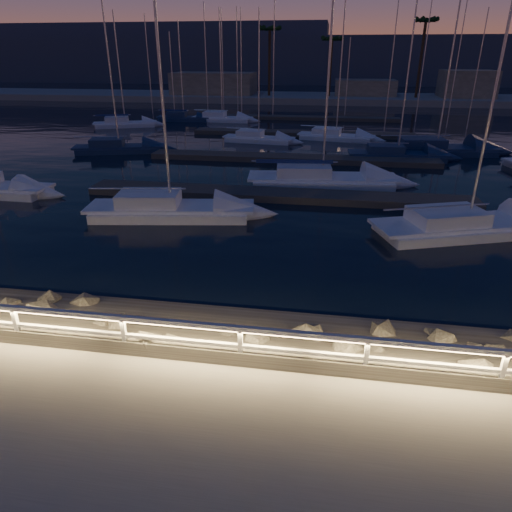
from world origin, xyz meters
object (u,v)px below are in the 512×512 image
object	(u,v)px
sailboat_j	(257,138)
sailboat_n	(221,118)
sailboat_c	(318,178)
sailboat_k	(334,136)
sailboat_l	(433,148)
guard_rail	(197,333)
sailboat_m	(182,118)
sailboat_g	(395,154)
sailboat_f	(117,147)
sailboat_i	(124,123)
sailboat_b	(166,208)
sailboat_d	(463,224)

from	to	relation	value
sailboat_j	sailboat_n	world-z (taller)	sailboat_n
sailboat_c	sailboat_j	distance (m)	15.70
sailboat_k	sailboat_n	xyz separation A→B (m)	(-13.62, 10.73, 0.02)
sailboat_j	sailboat_c	bearing A→B (deg)	-59.25
sailboat_j	sailboat_l	size ratio (longest dim) A/B	0.69
guard_rail	sailboat_m	distance (m)	48.78
sailboat_j	sailboat_g	bearing A→B (deg)	-18.13
guard_rail	sailboat_n	bearing A→B (deg)	102.59
guard_rail	sailboat_f	distance (m)	30.77
sailboat_i	sailboat_k	size ratio (longest dim) A/B	0.97
sailboat_b	sailboat_m	xyz separation A→B (m)	(-10.06, 34.40, -0.05)
sailboat_g	sailboat_k	distance (m)	9.35
sailboat_d	sailboat_g	world-z (taller)	sailboat_d
sailboat_b	sailboat_l	world-z (taller)	sailboat_l
sailboat_b	sailboat_l	size ratio (longest dim) A/B	0.87
sailboat_c	sailboat_g	world-z (taller)	sailboat_c
sailboat_f	sailboat_k	size ratio (longest dim) A/B	1.03
guard_rail	sailboat_m	world-z (taller)	sailboat_m
guard_rail	sailboat_g	xyz separation A→B (m)	(7.94, 27.93, -0.96)
sailboat_f	sailboat_g	world-z (taller)	sailboat_g
sailboat_b	sailboat_d	bearing A→B (deg)	-8.94
sailboat_d	sailboat_j	xyz separation A→B (m)	(-13.08, 21.70, -0.04)
guard_rail	sailboat_j	bearing A→B (deg)	96.60
sailboat_i	sailboat_m	size ratio (longest dim) A/B	1.06
sailboat_f	sailboat_i	size ratio (longest dim) A/B	1.06
sailboat_f	sailboat_n	size ratio (longest dim) A/B	1.01
guard_rail	sailboat_j	distance (m)	33.85
sailboat_b	sailboat_k	distance (m)	25.40
sailboat_c	sailboat_i	xyz separation A→B (m)	(-22.41, 21.32, -0.04)
sailboat_b	sailboat_k	size ratio (longest dim) A/B	1.16
sailboat_c	sailboat_d	distance (m)	10.01
sailboat_k	sailboat_l	size ratio (longest dim) A/B	0.75
sailboat_f	sailboat_i	xyz separation A→B (m)	(-5.42, 13.48, 0.01)
sailboat_i	sailboat_k	world-z (taller)	sailboat_k
guard_rail	sailboat_k	distance (m)	36.13
sailboat_b	sailboat_l	xyz separation A→B (m)	(16.37, 18.60, -0.00)
sailboat_i	sailboat_k	bearing A→B (deg)	-32.37
sailboat_c	sailboat_d	xyz separation A→B (m)	(6.89, -7.27, -0.03)
guard_rail	sailboat_m	xyz separation A→B (m)	(-15.13, 46.36, -0.96)
sailboat_f	sailboat_i	bearing A→B (deg)	96.17
sailboat_b	sailboat_i	distance (m)	32.26
sailboat_m	sailboat_n	world-z (taller)	sailboat_n
sailboat_d	sailboat_m	xyz separation A→B (m)	(-24.32, 34.44, -0.02)
sailboat_f	sailboat_g	size ratio (longest dim) A/B	0.98
guard_rail	sailboat_n	distance (m)	47.87
sailboat_j	sailboat_d	bearing A→B (deg)	-51.39
sailboat_m	sailboat_n	bearing A→B (deg)	1.77
sailboat_d	guard_rail	bearing A→B (deg)	-147.28
sailboat_b	sailboat_f	distance (m)	17.87
sailboat_d	sailboat_k	distance (m)	24.80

